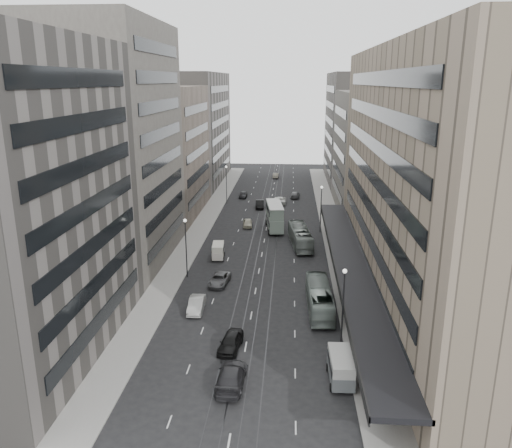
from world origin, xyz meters
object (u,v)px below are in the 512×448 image
(bus_far, at_px, (300,237))
(panel_van, at_px, (218,250))
(vw_microbus, at_px, (341,367))
(sedan_0, at_px, (231,342))
(sedan_1, at_px, (196,305))
(pedestrian, at_px, (365,371))
(bus_near, at_px, (319,298))
(double_decker, at_px, (275,216))
(sedan_2, at_px, (219,279))

(bus_far, height_order, panel_van, bus_far)
(vw_microbus, distance_m, panel_van, 34.79)
(sedan_0, relative_size, sedan_1, 0.99)
(pedestrian, bearing_deg, sedan_1, -38.06)
(panel_van, xyz_separation_m, pedestrian, (17.69, -31.01, -0.31))
(bus_far, bearing_deg, panel_van, 21.66)
(bus_near, bearing_deg, sedan_1, 2.92)
(double_decker, distance_m, panel_van, 17.71)
(bus_far, bearing_deg, sedan_2, 49.82)
(bus_far, bearing_deg, sedan_0, 70.15)
(panel_van, bearing_deg, sedan_1, -94.51)
(panel_van, bearing_deg, bus_near, -54.02)
(vw_microbus, height_order, sedan_2, vw_microbus)
(vw_microbus, xyz_separation_m, sedan_1, (-15.53, 13.14, -0.64))
(double_decker, bearing_deg, bus_far, -70.27)
(bus_far, distance_m, sedan_1, 27.84)
(sedan_0, bearing_deg, vw_microbus, -16.58)
(sedan_0, relative_size, pedestrian, 2.88)
(bus_near, height_order, pedestrian, bus_near)
(sedan_0, xyz_separation_m, sedan_2, (-3.45, 16.41, -0.12))
(vw_microbus, xyz_separation_m, sedan_0, (-10.51, 4.78, -0.62))
(double_decker, distance_m, sedan_0, 42.21)
(bus_far, bearing_deg, bus_near, 87.32)
(pedestrian, bearing_deg, double_decker, -79.96)
(double_decker, relative_size, sedan_1, 1.89)
(bus_far, relative_size, panel_van, 2.99)
(sedan_1, bearing_deg, pedestrian, -38.64)
(double_decker, xyz_separation_m, sedan_0, (-2.97, -42.07, -1.80))
(sedan_1, distance_m, pedestrian, 21.96)
(panel_van, xyz_separation_m, sedan_0, (5.04, -26.33, -0.47))
(bus_near, relative_size, vw_microbus, 2.30)
(bus_far, height_order, vw_microbus, bus_far)
(vw_microbus, height_order, pedestrian, vw_microbus)
(bus_near, distance_m, bus_far, 23.77)
(double_decker, relative_size, sedan_2, 1.83)
(bus_near, relative_size, bus_far, 0.97)
(bus_far, xyz_separation_m, double_decker, (-4.49, 8.85, 1.02))
(vw_microbus, bearing_deg, pedestrian, 1.16)
(bus_near, xyz_separation_m, bus_far, (-1.87, 23.69, 0.05))
(bus_far, height_order, sedan_2, bus_far)
(double_decker, bearing_deg, sedan_0, -101.22)
(double_decker, relative_size, vw_microbus, 1.89)
(vw_microbus, xyz_separation_m, pedestrian, (2.14, 0.10, -0.45))
(sedan_0, bearing_deg, panel_van, 108.74)
(double_decker, height_order, sedan_2, double_decker)
(sedan_2, relative_size, pedestrian, 3.00)
(panel_van, relative_size, sedan_0, 0.80)
(bus_far, height_order, double_decker, double_decker)
(double_decker, height_order, sedan_1, double_decker)
(bus_far, height_order, sedan_1, bus_far)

